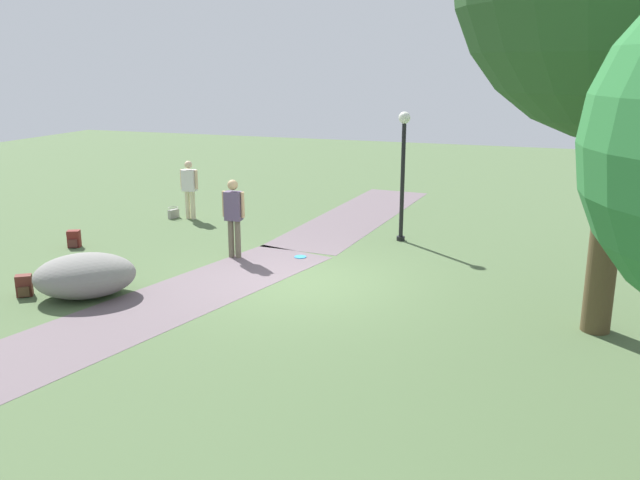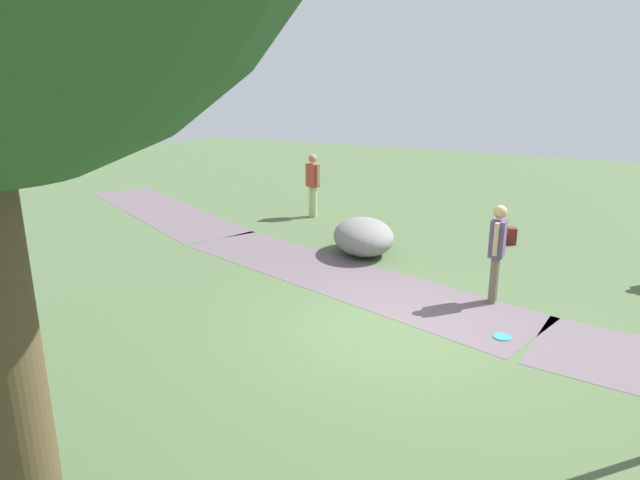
# 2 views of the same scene
# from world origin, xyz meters

# --- Properties ---
(ground_plane) EXTENTS (48.00, 48.00, 0.00)m
(ground_plane) POSITION_xyz_m (0.00, 0.00, 0.00)
(ground_plane) COLOR #4B623C
(footpath_segment_near) EXTENTS (8.12, 2.51, 0.01)m
(footpath_segment_near) POSITION_xyz_m (-6.01, -0.65, 0.00)
(footpath_segment_near) COLOR #62545A
(footpath_segment_near) RESTS_ON ground
(footpath_segment_mid) EXTENTS (8.23, 3.80, 0.01)m
(footpath_segment_mid) POSITION_xyz_m (1.87, -1.88, 0.00)
(footpath_segment_mid) COLOR #62545A
(footpath_segment_mid) RESTS_ON ground
(lamp_post) EXTENTS (0.28, 0.28, 3.10)m
(lamp_post) POSITION_xyz_m (-3.77, 1.11, 1.94)
(lamp_post) COLOR black
(lamp_post) RESTS_ON ground
(lawn_boulder) EXTENTS (2.15, 2.26, 0.81)m
(lawn_boulder) POSITION_xyz_m (2.14, -3.48, 0.41)
(lawn_boulder) COLOR gray
(lawn_boulder) RESTS_ON ground
(woman_with_handbag) EXTENTS (0.26, 0.52, 1.61)m
(woman_with_handbag) POSITION_xyz_m (-4.09, -4.90, 0.93)
(woman_with_handbag) COLOR beige
(woman_with_handbag) RESTS_ON ground
(passerby_on_path) EXTENTS (0.26, 0.52, 1.75)m
(passerby_on_path) POSITION_xyz_m (-1.10, -2.04, 1.02)
(passerby_on_path) COLOR #645B49
(passerby_on_path) RESTS_ON ground
(handbag_on_grass) EXTENTS (0.34, 0.34, 0.31)m
(handbag_on_grass) POSITION_xyz_m (-4.01, -5.41, 0.14)
(handbag_on_grass) COLOR gray
(handbag_on_grass) RESTS_ON ground
(backpack_by_boulder) EXTENTS (0.35, 0.35, 0.40)m
(backpack_by_boulder) POSITION_xyz_m (2.50, -4.59, 0.19)
(backpack_by_boulder) COLOR #59261E
(backpack_by_boulder) RESTS_ON ground
(spare_backpack_on_lawn) EXTENTS (0.34, 0.34, 0.40)m
(spare_backpack_on_lawn) POSITION_xyz_m (-0.59, -5.99, 0.19)
(spare_backpack_on_lawn) COLOR maroon
(spare_backpack_on_lawn) RESTS_ON ground
(frisbee_on_grass) EXTENTS (0.27, 0.27, 0.02)m
(frisbee_on_grass) POSITION_xyz_m (-1.58, -0.67, 0.01)
(frisbee_on_grass) COLOR #3093D3
(frisbee_on_grass) RESTS_ON ground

